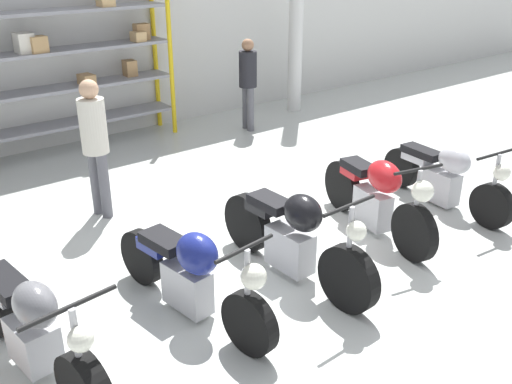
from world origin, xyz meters
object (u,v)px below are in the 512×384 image
motorcycle_grey (33,329)px  motorcycle_black (294,237)px  motorcycle_silver (444,176)px  motorcycle_blue (191,274)px  shelving_rack (49,67)px  person_near_rack (248,77)px  motorcycle_red (377,196)px  person_browsing (95,138)px

motorcycle_grey → motorcycle_black: bearing=79.1°
motorcycle_grey → motorcycle_black: size_ratio=0.99×
motorcycle_grey → motorcycle_silver: 5.26m
motorcycle_grey → motorcycle_silver: bearing=82.3°
motorcycle_grey → motorcycle_blue: size_ratio=1.01×
shelving_rack → motorcycle_blue: (-0.69, -5.17, -0.96)m
shelving_rack → motorcycle_silver: size_ratio=2.12×
shelving_rack → person_near_rack: size_ratio=2.66×
motorcycle_silver → motorcycle_grey: bearing=-84.6°
motorcycle_silver → shelving_rack: bearing=-142.1°
motorcycle_silver → person_near_rack: 4.23m
motorcycle_red → person_browsing: 3.44m
person_browsing → motorcycle_blue: bearing=71.6°
motorcycle_black → motorcycle_red: (1.42, 0.13, 0.02)m
motorcycle_grey → motorcycle_blue: 1.39m
motorcycle_blue → motorcycle_black: (1.17, -0.08, 0.02)m
motorcycle_blue → motorcycle_black: bearing=78.8°
motorcycle_blue → motorcycle_red: motorcycle_red is taller
shelving_rack → person_browsing: bearing=-99.7°
motorcycle_grey → motorcycle_red: motorcycle_red is taller
shelving_rack → motorcycle_black: 5.35m
motorcycle_blue → motorcycle_silver: 3.87m
motorcycle_black → person_browsing: person_browsing is taller
shelving_rack → motorcycle_red: size_ratio=2.14×
motorcycle_blue → motorcycle_silver: motorcycle_blue is taller
person_near_rack → motorcycle_blue: bearing=57.5°
motorcycle_silver → person_near_rack: size_ratio=1.26×
shelving_rack → motorcycle_silver: bearing=-58.3°
motorcycle_grey → person_browsing: 2.97m
shelving_rack → motorcycle_silver: 6.13m
shelving_rack → motorcycle_grey: 5.56m
shelving_rack → motorcycle_blue: size_ratio=2.06×
motorcycle_red → person_near_rack: bearing=176.0°
motorcycle_grey → motorcycle_red: (3.97, -0.05, 0.05)m
motorcycle_red → person_near_rack: 4.40m
motorcycle_silver → person_browsing: (-3.63, 2.48, 0.62)m
shelving_rack → motorcycle_grey: shelving_rack is taller
shelving_rack → motorcycle_silver: shelving_rack is taller
motorcycle_blue → person_browsing: 2.58m
motorcycle_red → person_browsing: bearing=-123.2°
person_near_rack → person_browsing: bearing=35.3°
person_near_rack → motorcycle_grey: bearing=48.1°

